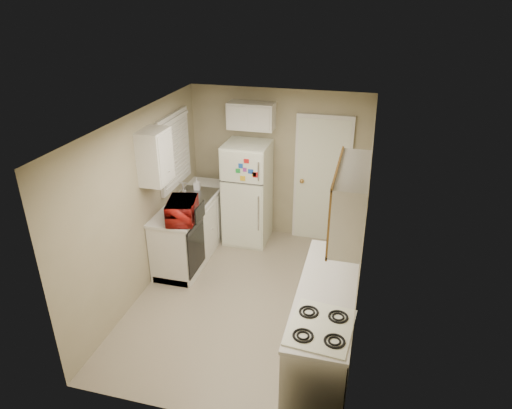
# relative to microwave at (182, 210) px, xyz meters

# --- Properties ---
(floor) EXTENTS (3.80, 3.80, 0.00)m
(floor) POSITION_rel_microwave_xyz_m (0.96, -0.28, -1.05)
(floor) COLOR #B4A78E
(floor) RESTS_ON ground
(ceiling) EXTENTS (3.80, 3.80, 0.00)m
(ceiling) POSITION_rel_microwave_xyz_m (0.96, -0.28, 1.35)
(ceiling) COLOR white
(ceiling) RESTS_ON floor
(wall_left) EXTENTS (3.80, 3.80, 0.00)m
(wall_left) POSITION_rel_microwave_xyz_m (-0.44, -0.28, 0.15)
(wall_left) COLOR tan
(wall_left) RESTS_ON floor
(wall_right) EXTENTS (3.80, 3.80, 0.00)m
(wall_right) POSITION_rel_microwave_xyz_m (2.36, -0.28, 0.15)
(wall_right) COLOR tan
(wall_right) RESTS_ON floor
(wall_back) EXTENTS (2.80, 2.80, 0.00)m
(wall_back) POSITION_rel_microwave_xyz_m (0.96, 1.62, 0.15)
(wall_back) COLOR tan
(wall_back) RESTS_ON floor
(wall_front) EXTENTS (2.80, 2.80, 0.00)m
(wall_front) POSITION_rel_microwave_xyz_m (0.96, -2.18, 0.15)
(wall_front) COLOR tan
(wall_front) RESTS_ON floor
(left_counter) EXTENTS (0.60, 1.80, 0.90)m
(left_counter) POSITION_rel_microwave_xyz_m (-0.14, 0.62, -0.60)
(left_counter) COLOR silver
(left_counter) RESTS_ON floor
(dishwasher) EXTENTS (0.03, 0.58, 0.72)m
(dishwasher) POSITION_rel_microwave_xyz_m (0.15, 0.02, -0.56)
(dishwasher) COLOR black
(dishwasher) RESTS_ON floor
(sink) EXTENTS (0.54, 0.74, 0.16)m
(sink) POSITION_rel_microwave_xyz_m (-0.14, 0.77, -0.19)
(sink) COLOR gray
(sink) RESTS_ON left_counter
(microwave) EXTENTS (0.58, 0.40, 0.35)m
(microwave) POSITION_rel_microwave_xyz_m (0.00, 0.00, 0.00)
(microwave) COLOR maroon
(microwave) RESTS_ON left_counter
(soap_bottle) EXTENTS (0.10, 0.10, 0.20)m
(soap_bottle) POSITION_rel_microwave_xyz_m (-0.19, 1.01, -0.05)
(soap_bottle) COLOR silver
(soap_bottle) RESTS_ON left_counter
(window_blinds) EXTENTS (0.10, 0.98, 1.08)m
(window_blinds) POSITION_rel_microwave_xyz_m (-0.40, 0.77, 0.55)
(window_blinds) COLOR silver
(window_blinds) RESTS_ON wall_left
(upper_cabinet_left) EXTENTS (0.30, 0.45, 0.70)m
(upper_cabinet_left) POSITION_rel_microwave_xyz_m (-0.29, -0.06, 0.75)
(upper_cabinet_left) COLOR silver
(upper_cabinet_left) RESTS_ON wall_left
(refrigerator) EXTENTS (0.68, 0.66, 1.63)m
(refrigerator) POSITION_rel_microwave_xyz_m (0.55, 1.26, -0.23)
(refrigerator) COLOR white
(refrigerator) RESTS_ON floor
(cabinet_over_fridge) EXTENTS (0.70, 0.30, 0.40)m
(cabinet_over_fridge) POSITION_rel_microwave_xyz_m (0.56, 1.47, 0.95)
(cabinet_over_fridge) COLOR silver
(cabinet_over_fridge) RESTS_ON wall_back
(interior_door) EXTENTS (0.86, 0.06, 2.08)m
(interior_door) POSITION_rel_microwave_xyz_m (1.66, 1.58, -0.03)
(interior_door) COLOR white
(interior_door) RESTS_ON floor
(right_counter) EXTENTS (0.60, 2.00, 0.90)m
(right_counter) POSITION_rel_microwave_xyz_m (2.06, -1.08, -0.60)
(right_counter) COLOR silver
(right_counter) RESTS_ON floor
(stove) EXTENTS (0.62, 0.74, 0.84)m
(stove) POSITION_rel_microwave_xyz_m (2.07, -1.68, -0.63)
(stove) COLOR white
(stove) RESTS_ON floor
(upper_cabinet_right) EXTENTS (0.30, 1.20, 0.70)m
(upper_cabinet_right) POSITION_rel_microwave_xyz_m (2.21, -0.78, 0.75)
(upper_cabinet_right) COLOR silver
(upper_cabinet_right) RESTS_ON wall_right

